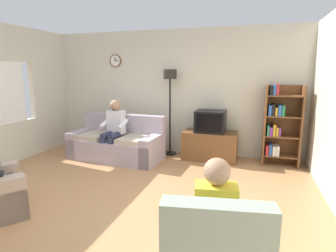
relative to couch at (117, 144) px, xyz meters
The scene contains 10 objects.
ground_plane 2.00m from the couch, 61.57° to the right, with size 12.00×12.00×0.00m, color #B27F51.
back_wall_assembly 1.68m from the couch, 44.63° to the left, with size 6.20×0.17×2.70m.
couch is the anchor object (origin of this frame).
tv_stand 1.94m from the couch, 15.43° to the left, with size 1.10×0.56×0.59m.
tv 2.00m from the couch, 14.74° to the left, with size 0.60×0.49×0.44m.
bookshelf 3.27m from the couch, 10.43° to the left, with size 0.68×0.36×1.58m.
floor_lamp 1.62m from the couch, 32.36° to the left, with size 0.28×0.28×1.85m.
armchair_near_bookshelf 3.77m from the couch, 49.96° to the right, with size 0.93×1.00×0.90m.
person_on_couch 0.40m from the couch, 95.40° to the right, with size 0.53×0.55×1.24m.
person_in_right_armchair 3.70m from the couch, 49.25° to the right, with size 0.56×0.58×1.12m.
Camera 1 is at (1.72, -3.22, 1.79)m, focal length 29.04 mm.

